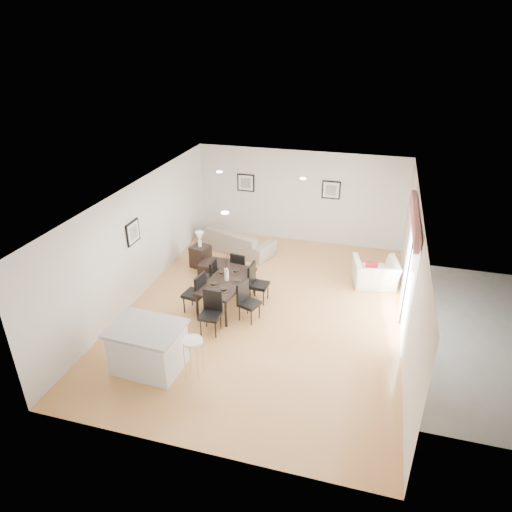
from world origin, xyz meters
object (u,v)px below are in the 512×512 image
(dining_table, at_px, (227,283))
(dining_chair_head, at_px, (211,309))
(coffee_table, at_px, (220,270))
(kitchen_island, at_px, (148,347))
(side_table, at_px, (201,256))
(armchair, at_px, (375,273))
(dining_chair_enear, at_px, (246,299))
(dining_chair_wnear, at_px, (197,291))
(sofa, at_px, (237,240))
(bar_stool, at_px, (193,345))
(dining_chair_efar, at_px, (256,281))
(dining_chair_foot, at_px, (240,267))
(dining_chair_wfar, at_px, (210,275))

(dining_table, height_order, dining_chair_head, dining_chair_head)
(coffee_table, distance_m, kitchen_island, 3.65)
(side_table, bearing_deg, armchair, 2.55)
(dining_chair_enear, bearing_deg, dining_chair_wnear, 110.40)
(sofa, distance_m, coffee_table, 1.63)
(sofa, height_order, bar_stool, bar_stool)
(dining_chair_head, height_order, coffee_table, dining_chair_head)
(dining_chair_wnear, relative_size, dining_chair_efar, 1.03)
(dining_chair_enear, height_order, side_table, dining_chair_enear)
(dining_chair_enear, relative_size, dining_chair_head, 0.96)
(coffee_table, bearing_deg, dining_chair_foot, -20.94)
(coffee_table, bearing_deg, dining_chair_wfar, -86.19)
(dining_chair_efar, relative_size, bar_stool, 1.15)
(armchair, height_order, coffee_table, armchair)
(armchair, xyz_separation_m, dining_chair_efar, (-2.63, -1.44, 0.18))
(dining_chair_enear, height_order, bar_stool, dining_chair_enear)
(dining_chair_enear, bearing_deg, dining_chair_efar, 19.08)
(sofa, relative_size, dining_chair_head, 2.36)
(dining_table, height_order, dining_chair_foot, dining_chair_foot)
(dining_chair_foot, bearing_deg, side_table, -16.71)
(armchair, bearing_deg, dining_chair_foot, 2.33)
(coffee_table, bearing_deg, armchair, 9.76)
(sofa, xyz_separation_m, dining_chair_foot, (0.65, -1.86, 0.17))
(dining_table, xyz_separation_m, dining_chair_enear, (0.57, -0.38, -0.11))
(bar_stool, bearing_deg, side_table, 110.18)
(dining_chair_wnear, distance_m, coffee_table, 1.68)
(sofa, relative_size, kitchen_island, 1.62)
(dining_chair_wnear, height_order, dining_chair_enear, dining_chair_wnear)
(side_table, bearing_deg, dining_chair_wnear, -70.04)
(sofa, height_order, dining_chair_wfar, dining_chair_wfar)
(dining_chair_wnear, bearing_deg, kitchen_island, 4.17)
(armchair, relative_size, dining_chair_foot, 1.21)
(side_table, bearing_deg, bar_stool, -69.82)
(coffee_table, bearing_deg, side_table, 149.74)
(dining_table, relative_size, side_table, 2.88)
(dining_chair_efar, height_order, kitchen_island, dining_chair_efar)
(dining_chair_foot, bearing_deg, dining_chair_wfar, 57.15)
(dining_chair_foot, relative_size, side_table, 1.47)
(dining_table, bearing_deg, side_table, 136.43)
(dining_table, bearing_deg, dining_chair_efar, 43.88)
(armchair, bearing_deg, coffee_table, -3.35)
(coffee_table, height_order, kitchen_island, kitchen_island)
(dining_chair_efar, xyz_separation_m, kitchen_island, (-1.27, -2.81, -0.06))
(sofa, distance_m, kitchen_island, 5.27)
(dining_chair_wnear, height_order, coffee_table, dining_chair_wnear)
(coffee_table, bearing_deg, sofa, 92.51)
(dining_table, distance_m, coffee_table, 1.43)
(dining_chair_wfar, height_order, dining_chair_head, dining_chair_head)
(dining_chair_wfar, xyz_separation_m, kitchen_island, (-0.15, -2.81, -0.04))
(dining_chair_wfar, bearing_deg, dining_chair_efar, 90.56)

